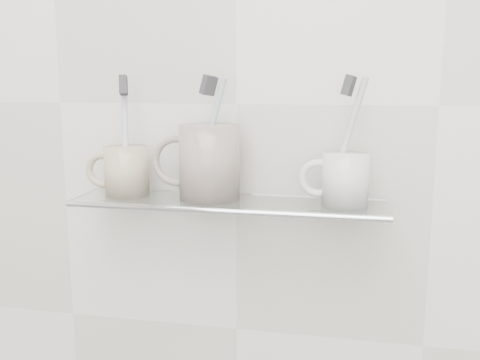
% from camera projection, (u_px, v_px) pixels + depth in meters
% --- Properties ---
extents(wall_back, '(2.50, 0.00, 2.50)m').
position_uv_depth(wall_back, '(236.00, 104.00, 0.89)').
color(wall_back, silver).
rests_on(wall_back, ground).
extents(shelf_glass, '(0.50, 0.12, 0.01)m').
position_uv_depth(shelf_glass, '(228.00, 203.00, 0.85)').
color(shelf_glass, silver).
rests_on(shelf_glass, wall_back).
extents(shelf_rail, '(0.50, 0.01, 0.01)m').
position_uv_depth(shelf_rail, '(220.00, 211.00, 0.80)').
color(shelf_rail, silver).
rests_on(shelf_rail, shelf_glass).
extents(bracket_left, '(0.02, 0.03, 0.02)m').
position_uv_depth(bracket_left, '(118.00, 198.00, 0.94)').
color(bracket_left, silver).
rests_on(bracket_left, wall_back).
extents(bracket_right, '(0.02, 0.03, 0.02)m').
position_uv_depth(bracket_right, '(362.00, 209.00, 0.86)').
color(bracket_right, silver).
rests_on(bracket_right, wall_back).
extents(mug_left, '(0.09, 0.09, 0.08)m').
position_uv_depth(mug_left, '(127.00, 171.00, 0.88)').
color(mug_left, beige).
rests_on(mug_left, shelf_glass).
extents(mug_left_handle, '(0.06, 0.01, 0.06)m').
position_uv_depth(mug_left_handle, '(103.00, 170.00, 0.89)').
color(mug_left_handle, beige).
rests_on(mug_left_handle, mug_left).
extents(toothbrush_left, '(0.03, 0.05, 0.19)m').
position_uv_depth(toothbrush_left, '(125.00, 135.00, 0.87)').
color(toothbrush_left, silver).
rests_on(toothbrush_left, mug_left).
extents(bristles_left, '(0.02, 0.03, 0.03)m').
position_uv_depth(bristles_left, '(123.00, 85.00, 0.86)').
color(bristles_left, '#343538').
rests_on(bristles_left, toothbrush_left).
extents(mug_center, '(0.13, 0.13, 0.12)m').
position_uv_depth(mug_center, '(209.00, 162.00, 0.85)').
color(mug_center, silver).
rests_on(mug_center, shelf_glass).
extents(mug_center_handle, '(0.08, 0.01, 0.08)m').
position_uv_depth(mug_center_handle, '(177.00, 161.00, 0.86)').
color(mug_center_handle, silver).
rests_on(mug_center_handle, mug_center).
extents(toothbrush_center, '(0.07, 0.02, 0.19)m').
position_uv_depth(toothbrush_center, '(209.00, 137.00, 0.85)').
color(toothbrush_center, '#A0BEC9').
rests_on(toothbrush_center, mug_center).
extents(bristles_center, '(0.03, 0.03, 0.03)m').
position_uv_depth(bristles_center, '(209.00, 85.00, 0.83)').
color(bristles_center, '#343538').
rests_on(bristles_center, toothbrush_center).
extents(mug_right, '(0.08, 0.08, 0.08)m').
position_uv_depth(mug_right, '(345.00, 179.00, 0.81)').
color(mug_right, white).
rests_on(mug_right, shelf_glass).
extents(mug_right_handle, '(0.06, 0.01, 0.06)m').
position_uv_depth(mug_right_handle, '(318.00, 178.00, 0.82)').
color(mug_right_handle, white).
rests_on(mug_right_handle, mug_right).
extents(toothbrush_right, '(0.06, 0.02, 0.19)m').
position_uv_depth(toothbrush_right, '(347.00, 139.00, 0.80)').
color(toothbrush_right, beige).
rests_on(toothbrush_right, mug_right).
extents(bristles_right, '(0.02, 0.03, 0.03)m').
position_uv_depth(bristles_right, '(349.00, 86.00, 0.79)').
color(bristles_right, '#343538').
rests_on(bristles_right, toothbrush_right).
extents(chrome_cap, '(0.04, 0.04, 0.02)m').
position_uv_depth(chrome_cap, '(355.00, 200.00, 0.82)').
color(chrome_cap, silver).
rests_on(chrome_cap, shelf_glass).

